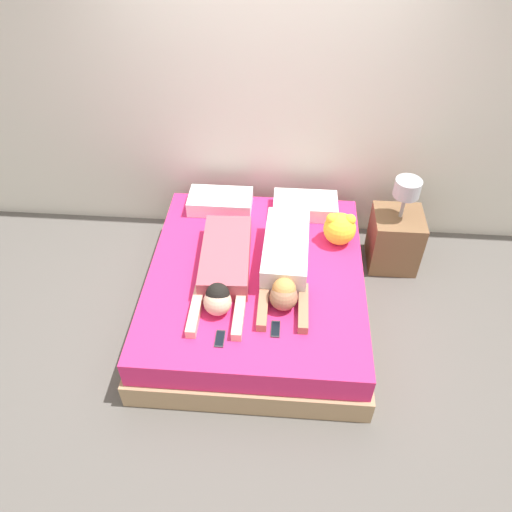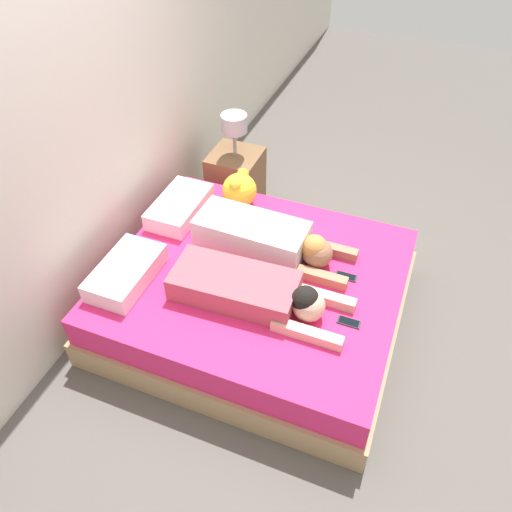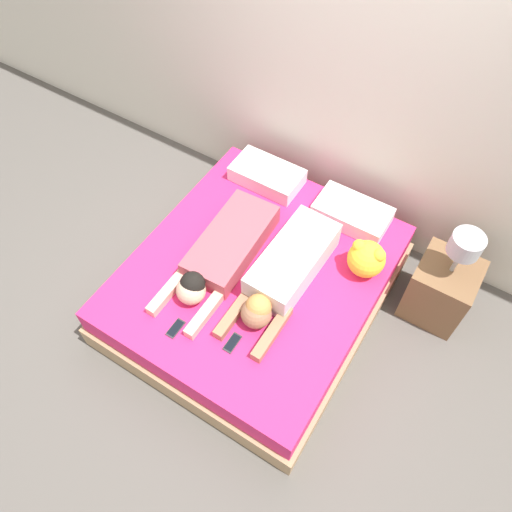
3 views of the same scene
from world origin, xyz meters
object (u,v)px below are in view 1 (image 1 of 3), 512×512
(bed, at_px, (256,290))
(pillow_head_right, at_px, (305,206))
(person_left, at_px, (224,267))
(person_right, at_px, (285,260))
(nightstand, at_px, (395,236))
(cell_phone_left, at_px, (220,339))
(plush_toy, at_px, (340,228))
(pillow_head_left, at_px, (220,202))
(cell_phone_right, at_px, (276,329))

(bed, height_order, pillow_head_right, pillow_head_right)
(person_left, distance_m, person_right, 0.47)
(pillow_head_right, distance_m, nightstand, 0.84)
(cell_phone_left, distance_m, plush_toy, 1.37)
(pillow_head_left, xyz_separation_m, pillow_head_right, (0.75, 0.00, 0.00))
(pillow_head_left, distance_m, cell_phone_left, 1.46)
(person_right, xyz_separation_m, plush_toy, (0.43, 0.38, 0.03))
(pillow_head_right, height_order, person_left, person_left)
(person_right, height_order, plush_toy, plush_toy)
(person_left, xyz_separation_m, nightstand, (1.42, 0.74, -0.23))
(bed, bearing_deg, person_left, -162.03)
(pillow_head_left, xyz_separation_m, person_right, (0.60, -0.75, 0.04))
(pillow_head_left, relative_size, person_left, 0.48)
(pillow_head_right, bearing_deg, person_left, -126.00)
(bed, xyz_separation_m, cell_phone_right, (0.18, -0.57, 0.23))
(nightstand, bearing_deg, person_right, -145.94)
(pillow_head_left, bearing_deg, pillow_head_right, 0.00)
(pillow_head_right, distance_m, cell_phone_left, 1.56)
(person_right, relative_size, cell_phone_right, 7.77)
(bed, bearing_deg, pillow_head_right, 63.95)
(pillow_head_left, bearing_deg, plush_toy, -20.04)
(person_left, relative_size, nightstand, 1.29)
(cell_phone_left, distance_m, nightstand, 1.93)
(bed, distance_m, plush_toy, 0.84)
(cell_phone_right, xyz_separation_m, plush_toy, (0.47, 0.96, 0.13))
(pillow_head_right, bearing_deg, bed, -116.05)
(person_right, height_order, nightstand, nightstand)
(plush_toy, bearing_deg, person_right, -138.20)
(pillow_head_right, relative_size, person_right, 0.50)
(person_left, height_order, plush_toy, plush_toy)
(person_right, distance_m, plush_toy, 0.57)
(cell_phone_left, xyz_separation_m, nightstand, (1.37, 1.34, -0.15))
(plush_toy, xyz_separation_m, nightstand, (0.53, 0.27, -0.28))
(pillow_head_left, height_order, pillow_head_right, same)
(cell_phone_left, relative_size, plush_toy, 0.52)
(person_right, bearing_deg, person_left, -169.20)
(cell_phone_right, relative_size, nightstand, 0.16)
(cell_phone_left, xyz_separation_m, plush_toy, (0.84, 1.08, 0.13))
(cell_phone_left, bearing_deg, bed, 74.14)
(bed, distance_m, cell_phone_right, 0.64)
(cell_phone_left, relative_size, cell_phone_right, 1.00)
(person_right, xyz_separation_m, cell_phone_right, (-0.04, -0.58, -0.11))
(pillow_head_right, relative_size, plush_toy, 2.00)
(pillow_head_right, relative_size, cell_phone_left, 3.88)
(pillow_head_right, xyz_separation_m, person_left, (-0.61, -0.84, 0.02))
(pillow_head_right, xyz_separation_m, person_right, (-0.15, -0.75, 0.04))
(pillow_head_left, relative_size, nightstand, 0.62)
(person_left, height_order, nightstand, nightstand)
(pillow_head_right, height_order, plush_toy, plush_toy)
(nightstand, bearing_deg, pillow_head_left, 176.04)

